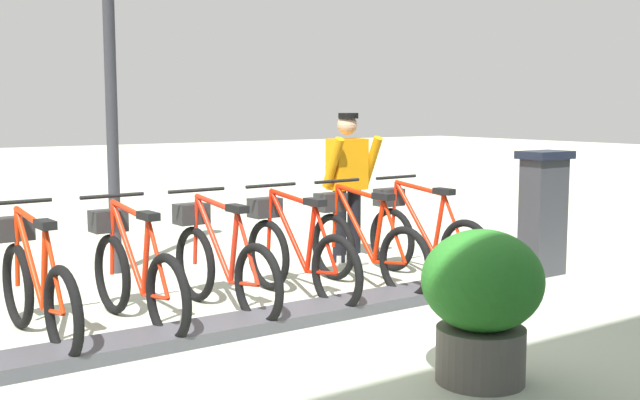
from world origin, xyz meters
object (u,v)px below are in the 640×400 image
bike_docked_5 (35,285)px  bike_docked_1 (362,244)px  lamp_post (108,11)px  bike_docked_0 (422,236)px  bike_docked_2 (295,252)px  bike_docked_3 (220,262)px  bike_docked_4 (134,272)px  payment_kiosk (543,211)px  worker_near_rack (347,182)px  planter_bush (482,298)px

bike_docked_5 → bike_docked_1: bearing=-90.0°
bike_docked_1 → lamp_post: 3.46m
bike_docked_0 → lamp_post: lamp_post is taller
bike_docked_1 → lamp_post: size_ratio=0.42×
bike_docked_1 → bike_docked_2: size_ratio=1.00×
bike_docked_3 → bike_docked_4: 0.76m
bike_docked_4 → lamp_post: 3.08m
payment_kiosk → lamp_post: 4.86m
bike_docked_5 → worker_near_rack: size_ratio=1.04×
bike_docked_3 → bike_docked_4: size_ratio=1.00×
bike_docked_3 → worker_near_rack: worker_near_rack is taller
bike_docked_5 → bike_docked_3: bearing=-90.0°
bike_docked_4 → worker_near_rack: bearing=-69.7°
bike_docked_0 → bike_docked_1: 0.76m
bike_docked_1 → worker_near_rack: (1.07, -0.61, 0.48)m
payment_kiosk → lamp_post: size_ratio=0.31×
bike_docked_0 → bike_docked_3: same height
worker_near_rack → bike_docked_0: bearing=-172.3°
bike_docked_4 → planter_bush: bearing=-152.0°
bike_docked_1 → bike_docked_5: (0.00, 3.03, 0.00)m
bike_docked_2 → bike_docked_1: bearing=-90.0°
worker_near_rack → lamp_post: bearing=67.7°
bike_docked_5 → planter_bush: (-2.46, -2.07, 0.11)m
bike_docked_0 → bike_docked_3: (0.00, 2.27, 0.00)m
bike_docked_5 → planter_bush: bearing=-140.0°
bike_docked_0 → planter_bush: 3.01m
bike_docked_3 → worker_near_rack: 2.43m
worker_near_rack → planter_bush: (-3.53, 1.58, -0.37)m
bike_docked_3 → bike_docked_5: (0.00, 1.52, 0.00)m
bike_docked_2 → planter_bush: 2.47m
lamp_post → bike_docked_4: bearing=163.9°
bike_docked_3 → bike_docked_2: bearing=-90.0°
payment_kiosk → lamp_post: lamp_post is taller
planter_bush → worker_near_rack: bearing=-24.1°
lamp_post → planter_bush: size_ratio=4.25×
payment_kiosk → bike_docked_1: size_ratio=0.74×
bike_docked_5 → lamp_post: size_ratio=0.42×
bike_docked_3 → lamp_post: (2.01, 0.18, 2.26)m
bike_docked_2 → lamp_post: lamp_post is taller
bike_docked_1 → bike_docked_4: bearing=90.0°
bike_docked_1 → lamp_post: (2.01, 1.69, 2.26)m
bike_docked_0 → bike_docked_2: bearing=90.0°
bike_docked_2 → worker_near_rack: bearing=-52.1°
bike_docked_1 → planter_bush: size_ratio=1.77×
payment_kiosk → bike_docked_5: 4.97m
payment_kiosk → planter_bush: bearing=123.5°
bike_docked_2 → bike_docked_3: (0.00, 0.76, 0.00)m
bike_docked_0 → bike_docked_4: bearing=90.0°
bike_docked_1 → bike_docked_0: bearing=-90.0°
payment_kiosk → bike_docked_3: payment_kiosk is taller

